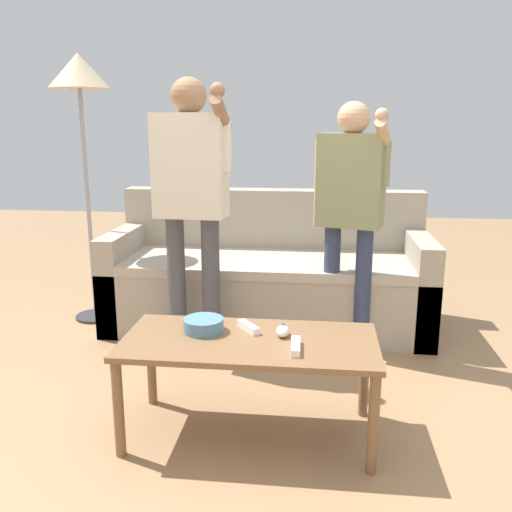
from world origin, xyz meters
TOP-DOWN VIEW (x-y plane):
  - ground_plane at (0.00, 0.00)m, footprint 12.00×12.00m
  - couch at (-0.16, 1.41)m, footprint 2.11×0.83m
  - coffee_table at (-0.11, -0.01)m, footprint 1.09×0.51m
  - snack_bowl at (-0.32, 0.05)m, footprint 0.18×0.18m
  - game_remote_nunchuk at (0.03, 0.04)m, footprint 0.06×0.09m
  - floor_lamp at (-1.39, 1.35)m, footprint 0.40×0.40m
  - player_right at (0.35, 0.98)m, footprint 0.43×0.39m
  - player_left at (-0.55, 0.82)m, footprint 0.47×0.33m
  - game_remote_wand_near at (-0.13, 0.09)m, footprint 0.12×0.14m
  - game_remote_wand_far at (0.09, -0.10)m, footprint 0.04×0.16m

SIDE VIEW (x-z plane):
  - ground_plane at x=0.00m, z-range 0.00..0.00m
  - couch at x=-0.16m, z-range -0.13..0.76m
  - coffee_table at x=-0.11m, z-range 0.17..0.62m
  - game_remote_wand_far at x=0.09m, z-range 0.45..0.48m
  - game_remote_wand_near at x=-0.13m, z-range 0.45..0.48m
  - game_remote_nunchuk at x=0.03m, z-range 0.45..0.50m
  - snack_bowl at x=-0.32m, z-range 0.45..0.51m
  - player_right at x=0.35m, z-range 0.19..1.66m
  - player_left at x=-0.55m, z-range 0.21..1.79m
  - floor_lamp at x=-1.39m, z-range 0.68..2.47m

